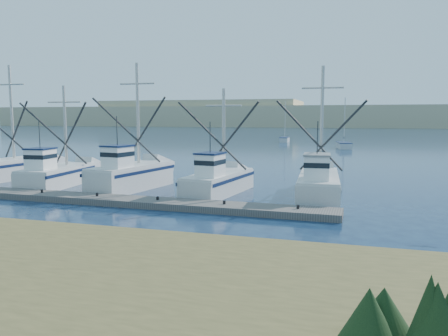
{
  "coord_description": "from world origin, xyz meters",
  "views": [
    {
      "loc": [
        5.08,
        -16.89,
        5.13
      ],
      "look_at": [
        -2.12,
        8.0,
        2.06
      ],
      "focal_mm": 35.0,
      "sensor_mm": 36.0,
      "label": 1
    }
  ],
  "objects": [
    {
      "name": "sailboat_far",
      "position": [
        -7.56,
        70.58,
        0.51
      ],
      "size": [
        1.85,
        5.31,
        8.1
      ],
      "rotation": [
        0.0,
        0.0,
        0.05
      ],
      "color": "silver",
      "rests_on": "ground"
    },
    {
      "name": "trawler_fleet",
      "position": [
        -10.24,
        10.63,
        0.95
      ],
      "size": [
        28.26,
        9.39,
        9.28
      ],
      "color": "silver",
      "rests_on": "ground"
    },
    {
      "name": "dune_ridge",
      "position": [
        0.0,
        210.0,
        5.0
      ],
      "size": [
        360.0,
        60.0,
        10.0
      ],
      "primitive_type": "cube",
      "color": "tan",
      "rests_on": "ground"
    },
    {
      "name": "floating_dock",
      "position": [
        -9.39,
        5.73,
        0.19
      ],
      "size": [
        28.53,
        2.62,
        0.38
      ],
      "primitive_type": "cube",
      "rotation": [
        0.0,
        0.0,
        -0.03
      ],
      "color": "#65605A",
      "rests_on": "ground"
    },
    {
      "name": "sailboat_near",
      "position": [
        4.14,
        55.57,
        0.5
      ],
      "size": [
        2.63,
        5.47,
        8.1
      ],
      "rotation": [
        0.0,
        0.0,
        0.16
      ],
      "color": "silver",
      "rests_on": "ground"
    },
    {
      "name": "ground",
      "position": [
        0.0,
        0.0,
        0.0
      ],
      "size": [
        500.0,
        500.0,
        0.0
      ],
      "primitive_type": "plane",
      "color": "#0D1C39",
      "rests_on": "ground"
    }
  ]
}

